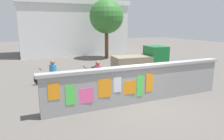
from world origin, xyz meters
name	(u,v)px	position (x,y,z in m)	size (l,w,h in m)	color
ground	(86,68)	(0.00, 8.00, 0.00)	(60.00, 60.00, 0.00)	#605B56
poster_wall	(141,83)	(-0.01, 0.00, 0.83)	(8.47, 0.42, 1.62)	gray
auto_rickshaw_truck	(142,61)	(2.88, 4.47, 0.90)	(3.71, 1.77, 1.85)	black
motorcycle	(94,72)	(-0.63, 4.27, 0.46)	(1.90, 0.56, 0.87)	black
bicycle_near	(49,77)	(-3.18, 4.57, 0.36)	(1.70, 0.44, 0.95)	black
person_walking	(53,73)	(-3.21, 2.80, 0.99)	(0.47, 0.47, 1.62)	yellow
person_bystander	(98,74)	(-1.31, 1.71, 0.99)	(0.36, 0.36, 1.62)	#3F994C
tree_roadside	(106,17)	(3.28, 11.68, 3.98)	(3.23, 3.23, 5.63)	brown
building_background	(72,28)	(1.16, 16.67, 2.91)	(11.67, 5.57, 5.78)	silver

